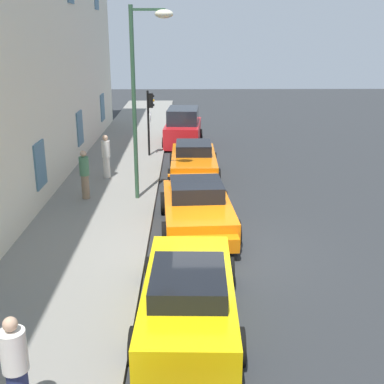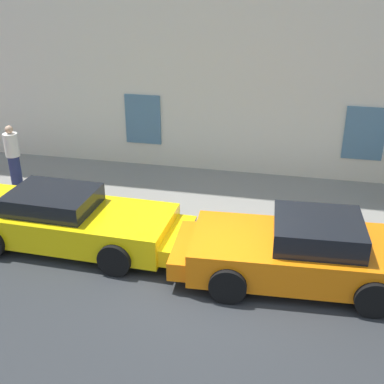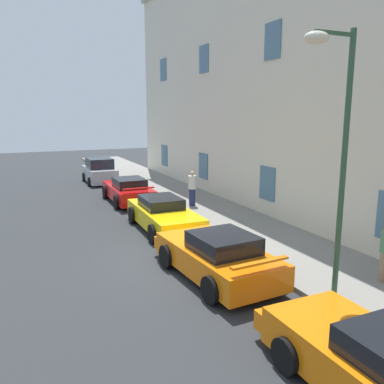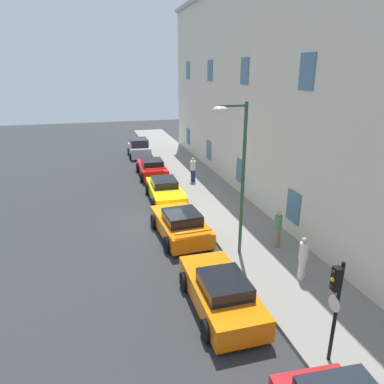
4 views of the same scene
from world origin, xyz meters
TOP-DOWN VIEW (x-y plane):
  - ground_plane at (0.00, 0.00)m, footprint 80.00×80.00m
  - sidewalk at (0.00, 3.83)m, footprint 60.00×3.73m
  - building_facade at (0.00, 7.52)m, footprint 40.18×4.16m
  - sportscar_red_lead at (-9.22, 0.93)m, footprint 4.84×2.13m
  - sportscar_yellow_flank at (-3.30, 0.84)m, footprint 5.16×2.17m
  - sportscar_white_middle at (1.49, 0.54)m, footprint 4.78×2.40m
  - sportscar_tail_end at (7.18, 0.56)m, footprint 4.72×2.05m
  - hatchback_distant at (-15.66, 0.82)m, footprint 3.60×1.98m
  - street_lamp at (4.12, 2.22)m, footprint 0.44×1.42m
  - pedestrian_strolling at (-6.34, 3.43)m, footprint 0.56×0.56m

SIDE VIEW (x-z plane):
  - ground_plane at x=0.00m, z-range 0.00..0.00m
  - sidewalk at x=0.00m, z-range 0.00..0.14m
  - sportscar_yellow_flank at x=-3.30m, z-range -0.05..1.24m
  - sportscar_red_lead at x=-9.22m, z-range -0.06..1.26m
  - sportscar_tail_end at x=7.18m, z-range -0.07..1.28m
  - sportscar_white_middle at x=1.49m, z-range -0.07..1.32m
  - hatchback_distant at x=-15.66m, z-range -0.07..1.60m
  - pedestrian_strolling at x=-6.34m, z-range 0.15..1.88m
  - street_lamp at x=4.12m, z-range 1.29..7.72m
  - building_facade at x=0.00m, z-range 0.02..13.16m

